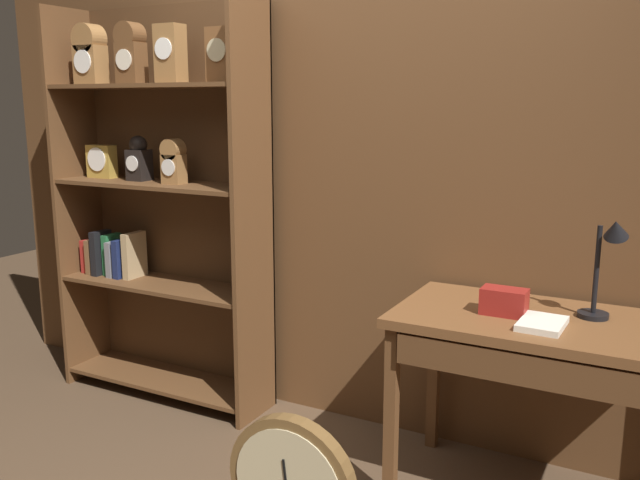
{
  "coord_description": "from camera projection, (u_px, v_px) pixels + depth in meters",
  "views": [
    {
      "loc": [
        1.4,
        -1.76,
        1.65
      ],
      "look_at": [
        0.01,
        0.84,
        1.04
      ],
      "focal_mm": 37.92,
      "sensor_mm": 36.0,
      "label": 1
    }
  ],
  "objects": [
    {
      "name": "bookshelf",
      "position": [
        157.0,
        195.0,
        3.72
      ],
      "size": [
        1.26,
        0.36,
        2.16
      ],
      "color": "brown",
      "rests_on": "ground"
    },
    {
      "name": "toolbox_small",
      "position": [
        504.0,
        302.0,
        2.7
      ],
      "size": [
        0.18,
        0.1,
        0.11
      ],
      "primitive_type": "cube",
      "color": "maroon",
      "rests_on": "workbench"
    },
    {
      "name": "back_wood_panel",
      "position": [
        361.0,
        174.0,
        3.35
      ],
      "size": [
        4.8,
        0.05,
        2.6
      ],
      "primitive_type": "cube",
      "color": "brown",
      "rests_on": "ground"
    },
    {
      "name": "open_repair_manual",
      "position": [
        542.0,
        324.0,
        2.56
      ],
      "size": [
        0.17,
        0.22,
        0.02
      ],
      "primitive_type": "cube",
      "rotation": [
        0.0,
        0.0,
        -0.03
      ],
      "color": "silver",
      "rests_on": "workbench"
    },
    {
      "name": "desk_lamp",
      "position": [
        606.0,
        260.0,
        2.59
      ],
      "size": [
        0.17,
        0.17,
        0.42
      ],
      "color": "black",
      "rests_on": "workbench"
    },
    {
      "name": "workbench",
      "position": [
        539.0,
        345.0,
        2.67
      ],
      "size": [
        1.14,
        0.64,
        0.81
      ],
      "color": "brown",
      "rests_on": "ground"
    }
  ]
}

